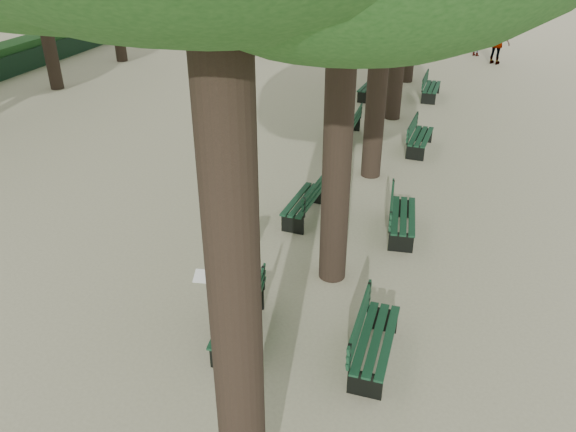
# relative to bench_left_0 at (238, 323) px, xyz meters

# --- Properties ---
(ground) EXTENTS (120.00, 120.00, 0.00)m
(ground) POSITION_rel_bench_left_0_xyz_m (-0.37, -0.81, -0.27)
(ground) COLOR tan
(ground) RESTS_ON ground
(bench_left_0) EXTENTS (0.76, 1.85, 0.92)m
(bench_left_0) POSITION_rel_bench_left_0_xyz_m (0.00, 0.00, 0.00)
(bench_left_0) COLOR black
(bench_left_0) RESTS_ON ground
(bench_left_1) EXTENTS (0.72, 1.84, 0.92)m
(bench_left_1) POSITION_rel_bench_left_0_xyz_m (0.00, 4.37, 0.00)
(bench_left_1) COLOR black
(bench_left_1) RESTS_ON ground
(bench_left_2) EXTENTS (0.59, 1.81, 0.92)m
(bench_left_2) POSITION_rel_bench_left_0_xyz_m (0.00, 9.77, 0.00)
(bench_left_2) COLOR black
(bench_left_2) RESTS_ON ground
(bench_left_3) EXTENTS (0.77, 1.85, 0.92)m
(bench_left_3) POSITION_rel_bench_left_0_xyz_m (-0.00, 14.40, 0.00)
(bench_left_3) COLOR black
(bench_left_3) RESTS_ON ground
(bench_right_0) EXTENTS (0.62, 1.81, 0.92)m
(bench_right_0) POSITION_rel_bench_left_0_xyz_m (2.27, 0.03, 0.00)
(bench_right_0) COLOR black
(bench_right_0) RESTS_ON ground
(bench_right_1) EXTENTS (0.72, 1.84, 0.92)m
(bench_right_1) POSITION_rel_bench_left_0_xyz_m (2.27, 4.23, 0.00)
(bench_right_1) COLOR black
(bench_right_1) RESTS_ON ground
(bench_right_2) EXTENTS (0.72, 1.84, 0.92)m
(bench_right_2) POSITION_rel_bench_left_0_xyz_m (2.27, 9.37, 0.00)
(bench_right_2) COLOR black
(bench_right_2) RESTS_ON ground
(bench_right_3) EXTENTS (0.66, 1.83, 0.92)m
(bench_right_3) POSITION_rel_bench_left_0_xyz_m (2.27, 14.94, 0.00)
(bench_right_3) COLOR black
(bench_right_3) RESTS_ON ground
(man_with_map) EXTENTS (0.69, 0.76, 1.74)m
(man_with_map) POSITION_rel_bench_left_0_xyz_m (-0.34, 0.08, 0.60)
(man_with_map) COLOR black
(man_with_map) RESTS_ON ground
(pedestrian_e) EXTENTS (0.68, 1.68, 1.77)m
(pedestrian_e) POSITION_rel_bench_left_0_xyz_m (-5.78, 20.12, 0.61)
(pedestrian_e) COLOR #262628
(pedestrian_e) RESTS_ON ground
(pedestrian_b) EXTENTS (1.01, 0.73, 1.52)m
(pedestrian_b) POSITION_rel_bench_left_0_xyz_m (4.01, 23.05, 0.49)
(pedestrian_b) COLOR #262628
(pedestrian_b) RESTS_ON ground
(pedestrian_d) EXTENTS (0.88, 0.75, 1.70)m
(pedestrian_d) POSITION_rel_bench_left_0_xyz_m (-1.33, 26.94, 0.58)
(pedestrian_d) COLOR #262628
(pedestrian_d) RESTS_ON ground
(pedestrian_a) EXTENTS (0.86, 0.41, 1.71)m
(pedestrian_a) POSITION_rel_bench_left_0_xyz_m (-2.44, 23.58, 0.58)
(pedestrian_a) COLOR #262628
(pedestrian_a) RESTS_ON ground
(pedestrian_c) EXTENTS (1.17, 0.79, 1.89)m
(pedestrian_c) POSITION_rel_bench_left_0_xyz_m (4.84, 21.47, 0.67)
(pedestrian_c) COLOR #262628
(pedestrian_c) RESTS_ON ground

